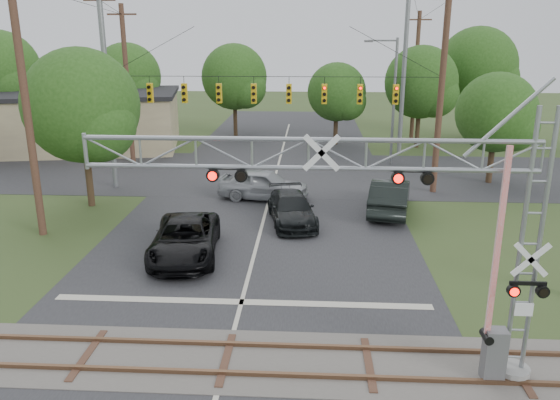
# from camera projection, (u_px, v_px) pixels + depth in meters

# --- Properties ---
(road_main) EXTENTS (14.00, 90.00, 0.02)m
(road_main) POSITION_uv_depth(u_px,v_px,m) (255.00, 253.00, 23.03)
(road_main) COLOR #28282A
(road_main) RESTS_ON ground
(road_cross) EXTENTS (90.00, 12.00, 0.02)m
(road_cross) POSITION_uv_depth(u_px,v_px,m) (276.00, 173.00, 36.42)
(road_cross) COLOR #28282A
(road_cross) RESTS_ON ground
(railroad_track) EXTENTS (90.00, 3.20, 0.17)m
(railroad_track) POSITION_uv_depth(u_px,v_px,m) (226.00, 360.00, 15.38)
(railroad_track) COLOR #545049
(railroad_track) RESTS_ON ground
(crossing_gantry) EXTENTS (11.62, 0.93, 7.25)m
(crossing_gantry) POSITION_uv_depth(u_px,v_px,m) (395.00, 215.00, 13.50)
(crossing_gantry) COLOR gray
(crossing_gantry) RESTS_ON ground
(traffic_signal_span) EXTENTS (19.34, 0.36, 11.50)m
(traffic_signal_span) POSITION_uv_depth(u_px,v_px,m) (286.00, 92.00, 30.90)
(traffic_signal_span) COLOR slate
(traffic_signal_span) RESTS_ON ground
(pickup_black) EXTENTS (3.17, 5.88, 1.57)m
(pickup_black) POSITION_uv_depth(u_px,v_px,m) (185.00, 239.00, 22.46)
(pickup_black) COLOR black
(pickup_black) RESTS_ON ground
(car_dark) EXTENTS (2.89, 5.23, 1.43)m
(car_dark) POSITION_uv_depth(u_px,v_px,m) (292.00, 209.00, 26.56)
(car_dark) COLOR black
(car_dark) RESTS_ON ground
(sedan_silver) EXTENTS (5.29, 2.89, 1.71)m
(sedan_silver) POSITION_uv_depth(u_px,v_px,m) (264.00, 184.00, 30.38)
(sedan_silver) COLOR #939599
(sedan_silver) RESTS_ON ground
(suv_dark) EXTENTS (2.88, 5.63, 1.77)m
(suv_dark) POSITION_uv_depth(u_px,v_px,m) (390.00, 196.00, 28.12)
(suv_dark) COLOR black
(suv_dark) RESTS_ON ground
(commercial_building) EXTENTS (20.87, 13.27, 4.54)m
(commercial_building) POSITION_uv_depth(u_px,v_px,m) (55.00, 120.00, 43.86)
(commercial_building) COLOR gray
(commercial_building) RESTS_ON ground
(streetlight) EXTENTS (2.32, 0.24, 8.69)m
(streetlight) POSITION_uv_depth(u_px,v_px,m) (392.00, 95.00, 37.66)
(streetlight) COLOR slate
(streetlight) RESTS_ON ground
(utility_poles) EXTENTS (24.05, 29.60, 13.84)m
(utility_poles) POSITION_uv_depth(u_px,v_px,m) (320.00, 81.00, 32.37)
(utility_poles) COLOR #472B20
(utility_poles) RESTS_ON ground
(treeline) EXTENTS (53.83, 28.76, 9.66)m
(treeline) POSITION_uv_depth(u_px,v_px,m) (275.00, 81.00, 43.24)
(treeline) COLOR #3B2A1A
(treeline) RESTS_ON ground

